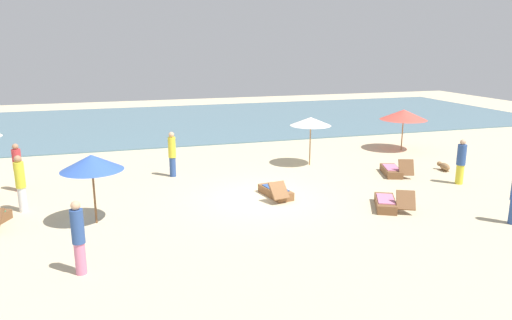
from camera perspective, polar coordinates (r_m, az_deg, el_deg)
ground_plane at (r=16.36m, az=0.68°, el=-4.60°), size 60.00×60.00×0.00m
ocean_water at (r=32.54m, az=-8.43°, el=4.58°), size 48.00×16.00×0.06m
umbrella_0 at (r=20.50m, az=6.51°, el=4.57°), size 1.75×1.75×2.09m
umbrella_2 at (r=14.46m, az=-18.94°, el=-0.30°), size 1.79×1.79×2.06m
umbrella_3 at (r=24.46m, az=17.14°, el=5.17°), size 2.26×2.26×2.00m
lounger_1 at (r=16.51m, az=2.38°, el=-3.79°), size 0.89×1.77×0.68m
lounger_2 at (r=15.95m, az=15.33°, el=-4.93°), size 1.28×1.77×0.69m
lounger_3 at (r=19.95m, az=15.92°, el=-1.21°), size 1.09×1.73×0.75m
person_0 at (r=16.56m, az=-26.18°, el=-2.46°), size 0.42×0.42×1.81m
person_1 at (r=11.65m, az=-20.35°, el=-8.56°), size 0.31×0.31×1.76m
person_3 at (r=19.37m, az=23.17°, el=-0.17°), size 0.44×0.44×1.70m
person_4 at (r=19.07m, az=-9.93°, el=0.74°), size 0.33×0.33×1.79m
person_5 at (r=18.90m, az=-26.45°, el=-0.75°), size 0.31×0.31×1.73m
dog at (r=21.30m, az=21.44°, el=-0.72°), size 0.40×0.73×0.33m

